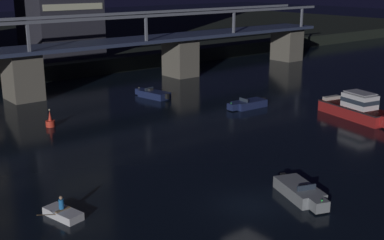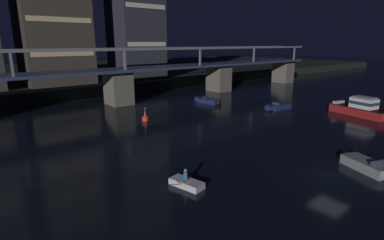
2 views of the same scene
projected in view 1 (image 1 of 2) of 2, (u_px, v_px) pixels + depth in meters
ground_plane at (248, 206)px, 31.71m from camera, size 400.00×400.00×0.00m
river_bridge at (21, 65)px, 58.50m from camera, size 100.15×6.40×9.38m
cabin_cruiser_near_left at (357, 108)px, 51.32m from camera, size 4.19×9.36×2.79m
speedboat_near_center at (301, 192)px, 32.83m from camera, size 3.05×5.10×1.16m
speedboat_near_right at (248, 104)px, 55.63m from camera, size 5.22×2.00×1.16m
speedboat_mid_center at (153, 94)px, 60.40m from camera, size 2.47×5.23×1.16m
channel_buoy at (50, 122)px, 48.58m from camera, size 0.90×0.90×1.76m
dinghy_with_paddler at (63, 213)px, 30.18m from camera, size 2.60×2.78×1.36m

